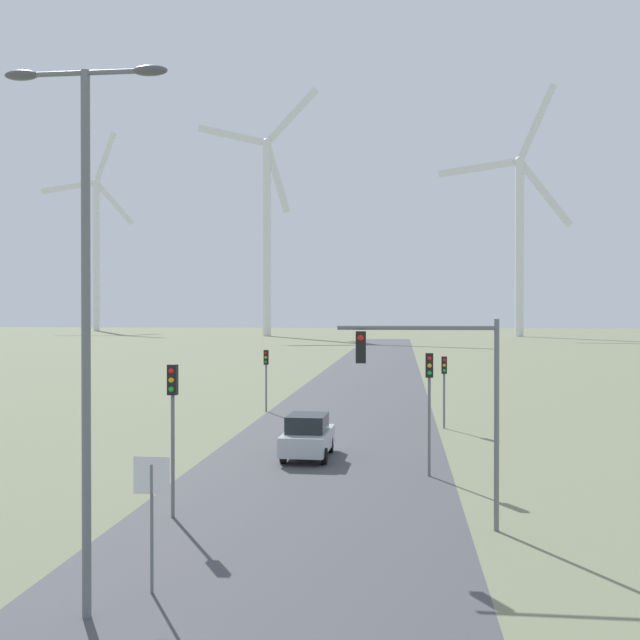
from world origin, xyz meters
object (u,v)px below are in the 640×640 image
at_px(stop_sign_near, 152,498).
at_px(wind_turbine_far_left, 96,241).
at_px(wind_turbine_left, 267,219).
at_px(wind_turbine_center, 519,227).
at_px(traffic_light_mast_overhead, 440,379).
at_px(streetlamp, 86,277).
at_px(car_approaching, 308,436).
at_px(traffic_light_post_near_left, 173,406).
at_px(traffic_light_post_near_right, 429,387).
at_px(traffic_light_post_mid_right, 444,376).
at_px(traffic_light_post_mid_left, 266,366).

height_order(stop_sign_near, wind_turbine_far_left, wind_turbine_far_left).
bearing_deg(wind_turbine_left, wind_turbine_far_left, 143.40).
bearing_deg(stop_sign_near, wind_turbine_far_left, 113.15).
xyz_separation_m(wind_turbine_left, wind_turbine_center, (65.59, 3.16, -2.62)).
distance_m(traffic_light_mast_overhead, wind_turbine_left, 179.14).
height_order(streetlamp, stop_sign_near, streetlamp).
relative_size(car_approaching, wind_turbine_far_left, 0.06).
bearing_deg(wind_turbine_far_left, traffic_light_mast_overhead, -64.98).
height_order(traffic_light_post_near_left, wind_turbine_center, wind_turbine_center).
xyz_separation_m(stop_sign_near, traffic_light_post_near_right, (6.36, 12.28, 1.26)).
height_order(streetlamp, car_approaching, streetlamp).
relative_size(stop_sign_near, traffic_light_post_mid_right, 0.78).
xyz_separation_m(streetlamp, car_approaching, (2.32, 16.63, -5.83)).
bearing_deg(wind_turbine_left, streetlamp, -80.82).
bearing_deg(traffic_light_post_mid_right, traffic_light_post_near_left, -116.26).
bearing_deg(car_approaching, wind_turbine_left, 100.88).
bearing_deg(traffic_light_mast_overhead, stop_sign_near, -139.32).
height_order(traffic_light_post_near_right, traffic_light_post_mid_left, traffic_light_post_near_right).
bearing_deg(traffic_light_post_near_right, car_approaching, 148.69).
height_order(traffic_light_post_near_right, car_approaching, traffic_light_post_near_right).
height_order(traffic_light_post_near_left, traffic_light_post_mid_left, traffic_light_post_near_left).
height_order(car_approaching, wind_turbine_left, wind_turbine_left).
relative_size(stop_sign_near, wind_turbine_far_left, 0.04).
distance_m(wind_turbine_far_left, wind_turbine_center, 141.94).
xyz_separation_m(traffic_light_post_near_left, traffic_light_post_mid_right, (8.93, 18.10, -0.53)).
xyz_separation_m(traffic_light_post_mid_right, wind_turbine_left, (-37.54, 154.93, 28.09)).
distance_m(traffic_light_post_near_right, wind_turbine_far_left, 242.57).
bearing_deg(wind_turbine_far_left, streetlamp, -67.15).
relative_size(stop_sign_near, traffic_light_post_near_left, 0.65).
bearing_deg(traffic_light_post_near_left, streetlamp, -86.01).
distance_m(traffic_light_post_near_left, traffic_light_post_near_right, 10.06).
bearing_deg(wind_turbine_center, traffic_light_post_mid_right, -100.06).
bearing_deg(wind_turbine_far_left, traffic_light_post_near_left, -66.60).
distance_m(streetlamp, traffic_light_post_mid_left, 31.21).
xyz_separation_m(traffic_light_mast_overhead, wind_turbine_left, (-36.38, 173.37, 26.67)).
bearing_deg(traffic_light_post_near_left, traffic_light_post_mid_right, 63.74).
relative_size(traffic_light_mast_overhead, car_approaching, 1.42).
bearing_deg(traffic_light_mast_overhead, streetlamp, -136.63).
height_order(traffic_light_post_mid_left, wind_turbine_left, wind_turbine_left).
bearing_deg(car_approaching, stop_sign_near, -95.45).
height_order(traffic_light_post_near_left, traffic_light_mast_overhead, traffic_light_mast_overhead).
xyz_separation_m(stop_sign_near, wind_turbine_far_left, (-98.13, 229.49, 28.51)).
xyz_separation_m(traffic_light_post_near_right, wind_turbine_center, (29.25, 169.75, 24.92)).
bearing_deg(traffic_light_post_near_right, traffic_light_mast_overhead, -89.70).
distance_m(traffic_light_post_mid_right, wind_turbine_center, 162.56).
xyz_separation_m(car_approaching, wind_turbine_left, (-31.43, 163.61, 29.95)).
distance_m(traffic_light_mast_overhead, wind_turbine_center, 180.54).
height_order(stop_sign_near, wind_turbine_left, wind_turbine_left).
relative_size(stop_sign_near, car_approaching, 0.71).
distance_m(car_approaching, wind_turbine_left, 169.27).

